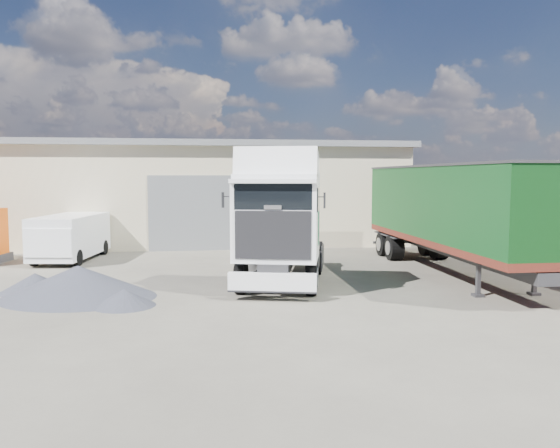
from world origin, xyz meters
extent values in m
plane|color=#2C2923|center=(0.00, 0.00, 0.00)|extent=(120.00, 120.00, 0.00)
cube|color=beige|center=(-6.00, 16.00, 2.50)|extent=(30.00, 12.00, 5.00)
cube|color=#5C5E61|center=(-6.00, 16.00, 5.15)|extent=(30.60, 12.60, 0.30)
cube|color=#5C5E61|center=(-2.00, 9.98, 1.80)|extent=(4.00, 0.08, 3.60)
cube|color=#5C5E61|center=(-6.00, 16.00, 5.35)|extent=(30.60, 0.40, 0.15)
cube|color=maroon|center=(11.50, 6.00, 1.25)|extent=(0.35, 26.00, 2.50)
cylinder|color=black|center=(0.78, -0.21, 0.53)|extent=(2.62, 1.61, 1.05)
cylinder|color=black|center=(1.61, 3.16, 0.53)|extent=(2.67, 1.62, 1.05)
cylinder|color=black|center=(1.94, 4.51, 0.53)|extent=(2.67, 1.62, 1.05)
cube|color=#2D2D30|center=(1.35, 2.10, 0.89)|extent=(2.44, 6.56, 0.30)
cube|color=white|center=(0.55, -1.12, 0.55)|extent=(2.51, 0.85, 0.55)
cube|color=white|center=(0.86, 0.13, 2.26)|extent=(2.95, 2.81, 2.43)
cube|color=black|center=(0.59, -0.98, 1.88)|extent=(2.13, 0.58, 1.39)
cube|color=black|center=(0.59, -0.96, 2.97)|extent=(2.18, 0.58, 0.74)
cube|color=white|center=(0.91, 0.32, 3.82)|extent=(2.85, 2.46, 1.22)
cube|color=#0B512E|center=(-0.25, 0.81, 1.98)|extent=(0.19, 0.72, 1.09)
cube|color=#0B512E|center=(2.16, 0.22, 1.98)|extent=(0.19, 0.72, 1.09)
cylinder|color=#2D2D30|center=(1.66, 3.35, 1.10)|extent=(1.32, 1.32, 0.12)
cube|color=#2D2D30|center=(6.66, -1.32, 0.54)|extent=(0.30, 0.30, 1.09)
cube|color=#2D2D30|center=(8.44, -1.33, 0.54)|extent=(0.30, 0.30, 1.09)
cylinder|color=black|center=(7.62, 6.44, 0.52)|extent=(2.53, 1.07, 1.05)
cube|color=#2D2D30|center=(7.58, 2.43, 0.89)|extent=(0.90, 11.88, 0.35)
cube|color=#561D13|center=(7.58, 2.43, 1.22)|extent=(2.58, 11.89, 0.24)
cube|color=black|center=(7.58, 2.43, 2.62)|extent=(2.58, 11.89, 2.57)
cube|color=#2D2D30|center=(7.58, 2.43, 3.93)|extent=(2.64, 11.95, 0.08)
cylinder|color=black|center=(-7.22, 6.15, 0.33)|extent=(2.00, 0.92, 0.66)
cylinder|color=black|center=(-6.78, 9.33, 0.33)|extent=(2.00, 0.92, 0.66)
cube|color=white|center=(-7.00, 7.74, 1.06)|extent=(2.52, 4.84, 1.71)
cube|color=white|center=(-7.26, 5.85, 1.00)|extent=(1.97, 1.15, 1.11)
cube|color=black|center=(-7.23, 6.05, 1.56)|extent=(1.75, 0.32, 0.60)
cone|color=black|center=(-5.03, 0.15, 0.48)|extent=(5.36, 5.36, 0.95)
cone|color=black|center=(-3.54, -1.12, 0.24)|extent=(2.01, 2.01, 0.48)
cone|color=black|center=(-6.56, 1.23, 0.29)|extent=(2.46, 2.46, 0.57)
camera|label=1|loc=(-1.29, -16.27, 3.55)|focal=35.00mm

